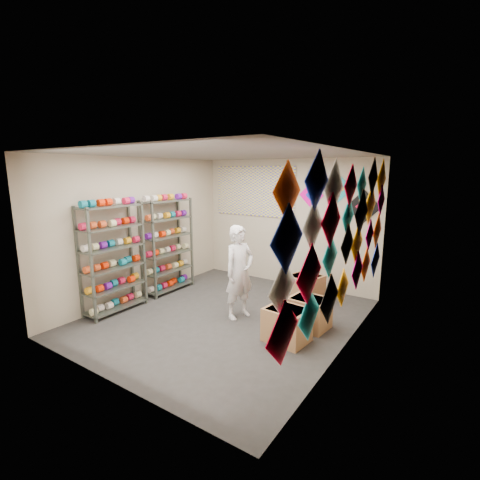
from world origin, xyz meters
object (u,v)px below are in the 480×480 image
Objects in this scene: shelf_rack_front at (113,259)px; carton_c at (305,288)px; shelf_rack_back at (168,246)px; carton_a at (287,325)px; carton_b at (309,313)px; shopkeeper at (239,272)px.

carton_c is at bearing 41.24° from shelf_rack_front.
shelf_rack_back reaches higher than carton_c.
shelf_rack_back is 2.87m from carton_c.
carton_a is at bearing -57.34° from carton_c.
carton_b is at bearing 87.19° from carton_a.
carton_a is at bearing 12.42° from shelf_rack_front.
carton_b is 1.01× the size of carton_c.
shelf_rack_back is (0.00, 1.30, 0.00)m from shelf_rack_front.
carton_c is at bearing 110.19° from carton_a.
shopkeeper reaches higher than carton_a.
carton_a is 1.02× the size of carton_c.
shelf_rack_back is at bearing 173.88° from carton_a.
carton_c is at bearing 20.69° from shelf_rack_back.
carton_b is at bearing 22.19° from shelf_rack_front.
carton_a is 1.67m from carton_c.
shelf_rack_front is 3.19× the size of carton_a.
shelf_rack_back is 2.00m from shopkeeper.
shelf_rack_back is 3.25× the size of carton_c.
carton_c is at bearing -9.77° from shopkeeper.
shelf_rack_back is 3.19× the size of carton_a.
carton_b is (3.11, 1.27, -0.71)m from shelf_rack_front.
carton_c is (0.64, 1.29, -0.53)m from shopkeeper.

